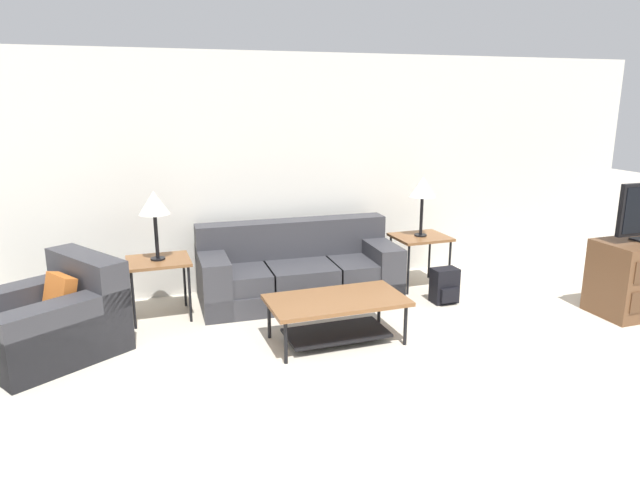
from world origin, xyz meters
TOP-DOWN VIEW (x-y plane):
  - ground_plane at (0.00, 0.00)m, footprint 24.00×24.00m
  - wall_back at (0.00, 3.70)m, footprint 9.12×0.06m
  - couch at (-0.19, 3.12)m, footprint 2.14×0.95m
  - armchair at (-2.55, 2.54)m, footprint 1.38×1.34m
  - coffee_table at (-0.20, 1.95)m, footprint 1.21×0.66m
  - side_table_left at (-1.63, 3.07)m, footprint 0.60×0.53m
  - side_table_right at (1.25, 3.07)m, footprint 0.60×0.53m
  - table_lamp_left at (-1.63, 3.07)m, footprint 0.30×0.30m
  - table_lamp_right at (1.25, 3.07)m, footprint 0.30×0.30m
  - backpack at (1.24, 2.50)m, footprint 0.27×0.26m

SIDE VIEW (x-z plane):
  - ground_plane at x=0.00m, z-range 0.00..0.00m
  - backpack at x=1.24m, z-range -0.01..0.37m
  - armchair at x=-2.55m, z-range -0.12..0.68m
  - couch at x=-0.19m, z-range -0.11..0.71m
  - coffee_table at x=-0.20m, z-range 0.10..0.51m
  - side_table_left at x=-1.63m, z-range 0.24..0.84m
  - side_table_right at x=1.25m, z-range 0.24..0.84m
  - table_lamp_left at x=-1.63m, z-range 0.80..1.47m
  - table_lamp_right at x=1.25m, z-range 0.80..1.47m
  - wall_back at x=0.00m, z-range 0.00..2.60m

